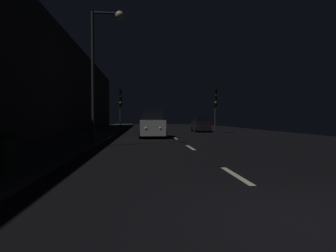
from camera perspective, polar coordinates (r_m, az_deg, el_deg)
ground at (r=28.40m, az=-0.41°, el=-1.43°), size 26.63×84.00×0.02m
sidewalk_left at (r=28.69m, az=-14.72°, el=-1.28°), size 4.40×84.00×0.15m
building_facade_left at (r=26.02m, az=-21.80°, el=8.52°), size 0.80×63.00×9.36m
lane_centerline at (r=19.32m, az=1.88°, el=-2.80°), size 0.16×23.09×0.01m
traffic_light_far_left at (r=29.08m, az=-10.06°, el=5.35°), size 0.35×0.48×4.71m
traffic_light_far_right at (r=27.60m, az=9.95°, el=5.48°), size 0.32×0.46×4.67m
streetlamp_overhead at (r=15.06m, az=-13.81°, el=14.05°), size 1.70×0.44×7.15m
trash_bin_curbside at (r=7.74m, az=-31.22°, el=-5.02°), size 0.55×0.55×0.93m
car_approaching_headlights at (r=21.31m, az=-3.38°, el=0.34°), size 2.05×4.44×2.24m
car_parked_right_far at (r=30.40m, az=6.92°, el=0.37°), size 1.70×3.68×1.85m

